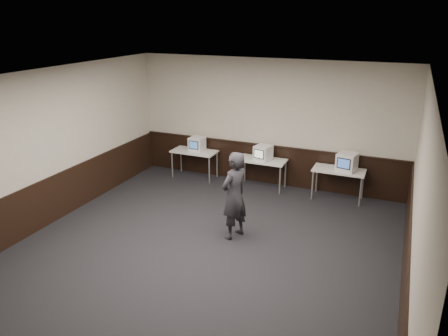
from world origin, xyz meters
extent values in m
plane|color=black|center=(0.00, 0.00, 0.00)|extent=(8.00, 8.00, 0.00)
plane|color=white|center=(0.00, 0.00, 3.20)|extent=(8.00, 8.00, 0.00)
plane|color=beige|center=(0.00, 4.00, 1.60)|extent=(7.00, 0.00, 7.00)
plane|color=beige|center=(0.00, -4.00, 1.60)|extent=(7.00, 0.00, 7.00)
plane|color=beige|center=(-3.50, 0.00, 1.60)|extent=(0.00, 8.00, 8.00)
plane|color=beige|center=(3.50, 0.00, 1.60)|extent=(0.00, 8.00, 8.00)
cube|color=black|center=(0.00, 3.98, 0.50)|extent=(6.98, 0.04, 1.00)
cube|color=black|center=(-3.48, 0.00, 0.50)|extent=(0.04, 7.98, 1.00)
cube|color=black|center=(3.48, 0.00, 0.50)|extent=(0.04, 7.98, 1.00)
cube|color=black|center=(0.00, 3.96, 1.02)|extent=(6.98, 0.06, 0.04)
cube|color=silver|center=(-1.90, 3.60, 0.73)|extent=(1.20, 0.60, 0.04)
cylinder|color=#999999|center=(-2.45, 3.35, 0.35)|extent=(0.04, 0.04, 0.71)
cylinder|color=#999999|center=(-1.35, 3.35, 0.35)|extent=(0.04, 0.04, 0.71)
cylinder|color=#999999|center=(-2.45, 3.85, 0.35)|extent=(0.04, 0.04, 0.71)
cylinder|color=#999999|center=(-1.35, 3.85, 0.35)|extent=(0.04, 0.04, 0.71)
cube|color=silver|center=(0.00, 3.60, 0.73)|extent=(1.20, 0.60, 0.04)
cylinder|color=#999999|center=(-0.55, 3.35, 0.35)|extent=(0.04, 0.04, 0.71)
cylinder|color=#999999|center=(0.55, 3.35, 0.35)|extent=(0.04, 0.04, 0.71)
cylinder|color=#999999|center=(-0.55, 3.85, 0.35)|extent=(0.04, 0.04, 0.71)
cylinder|color=#999999|center=(0.55, 3.85, 0.35)|extent=(0.04, 0.04, 0.71)
cube|color=silver|center=(1.90, 3.60, 0.73)|extent=(1.20, 0.60, 0.04)
cylinder|color=#999999|center=(1.35, 3.35, 0.35)|extent=(0.04, 0.04, 0.71)
cylinder|color=#999999|center=(2.45, 3.35, 0.35)|extent=(0.04, 0.04, 0.71)
cylinder|color=#999999|center=(1.35, 3.85, 0.35)|extent=(0.04, 0.04, 0.71)
cylinder|color=#999999|center=(2.45, 3.85, 0.35)|extent=(0.04, 0.04, 0.71)
cube|color=white|center=(-1.84, 3.65, 0.93)|extent=(0.38, 0.39, 0.37)
cube|color=black|center=(-1.84, 3.45, 0.95)|extent=(0.28, 0.02, 0.22)
cube|color=#3B69B0|center=(-1.84, 3.45, 0.95)|extent=(0.24, 0.01, 0.18)
cube|color=white|center=(0.03, 3.57, 0.94)|extent=(0.45, 0.47, 0.37)
cube|color=black|center=(-0.01, 3.38, 0.96)|extent=(0.28, 0.08, 0.22)
cube|color=silver|center=(-0.02, 3.37, 0.96)|extent=(0.24, 0.06, 0.19)
cube|color=white|center=(2.06, 3.60, 0.96)|extent=(0.50, 0.51, 0.42)
cube|color=black|center=(2.02, 3.38, 0.98)|extent=(0.31, 0.08, 0.25)
cube|color=#395BA9|center=(2.01, 3.37, 0.98)|extent=(0.27, 0.06, 0.21)
imported|color=#27252A|center=(0.32, 0.90, 0.88)|extent=(0.62, 0.75, 1.77)
camera|label=1|loc=(3.17, -6.33, 4.21)|focal=35.00mm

